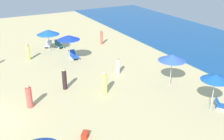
# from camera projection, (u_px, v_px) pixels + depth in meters

# --- Properties ---
(umbrella_1) EXTENTS (1.80, 1.80, 2.51)m
(umbrella_1) POSITION_uv_depth(u_px,v_px,m) (216.00, 78.00, 16.52)
(umbrella_1) COLOR silver
(umbrella_1) RESTS_ON ground_plane
(umbrella_2) EXTENTS (2.04, 2.04, 2.60)m
(umbrella_2) POSITION_uv_depth(u_px,v_px,m) (68.00, 37.00, 24.26)
(umbrella_2) COLOR silver
(umbrella_2) RESTS_ON ground_plane
(lounge_chair_2_0) EXTENTS (1.53, 0.72, 0.67)m
(lounge_chair_2_0) POSITION_uv_depth(u_px,v_px,m) (74.00, 56.00, 26.07)
(lounge_chair_2_0) COLOR silver
(lounge_chair_2_0) RESTS_ON ground_plane
(umbrella_3) EXTENTS (2.06, 2.06, 2.50)m
(umbrella_3) POSITION_uv_depth(u_px,v_px,m) (172.00, 58.00, 19.86)
(umbrella_3) COLOR silver
(umbrella_3) RESTS_ON ground_plane
(umbrella_4) EXTENTS (2.26, 2.26, 2.31)m
(umbrella_4) POSITION_uv_depth(u_px,v_px,m) (48.00, 32.00, 27.16)
(umbrella_4) COLOR silver
(umbrella_4) RESTS_ON ground_plane
(lounge_chair_4_0) EXTENTS (1.46, 0.63, 0.73)m
(lounge_chair_4_0) POSITION_uv_depth(u_px,v_px,m) (59.00, 45.00, 29.12)
(lounge_chair_4_0) COLOR silver
(lounge_chair_4_0) RESTS_ON ground_plane
(lounge_chair_4_1) EXTENTS (1.36, 1.19, 0.68)m
(lounge_chair_4_1) POSITION_uv_depth(u_px,v_px,m) (48.00, 45.00, 29.09)
(lounge_chair_4_1) COLOR silver
(lounge_chair_4_1) RESTS_ON ground_plane
(beachgoer_0) EXTENTS (0.43, 0.43, 1.50)m
(beachgoer_0) POSITION_uv_depth(u_px,v_px,m) (118.00, 66.00, 22.39)
(beachgoer_0) COLOR white
(beachgoer_0) RESTS_ON ground_plane
(beachgoer_2) EXTENTS (0.47, 0.47, 1.63)m
(beachgoer_2) POSITION_uv_depth(u_px,v_px,m) (65.00, 80.00, 19.89)
(beachgoer_2) COLOR #2F1F23
(beachgoer_2) RESTS_ON ground_plane
(beachgoer_3) EXTENTS (0.45, 0.45, 1.67)m
(beachgoer_3) POSITION_uv_depth(u_px,v_px,m) (105.00, 84.00, 19.27)
(beachgoer_3) COLOR #E4EB69
(beachgoer_3) RESTS_ON ground_plane
(beachgoer_4) EXTENTS (0.55, 0.55, 1.61)m
(beachgoer_4) POSITION_uv_depth(u_px,v_px,m) (29.00, 97.00, 17.49)
(beachgoer_4) COLOR #E85448
(beachgoer_4) RESTS_ON ground_plane
(beachgoer_5) EXTENTS (0.40, 0.40, 1.56)m
(beachgoer_5) POSITION_uv_depth(u_px,v_px,m) (101.00, 38.00, 29.95)
(beachgoer_5) COLOR #F15C48
(beachgoer_5) RESTS_ON ground_plane
(beachgoer_6) EXTENTS (0.38, 0.38, 1.63)m
(beachgoer_6) POSITION_uv_depth(u_px,v_px,m) (28.00, 52.00, 25.44)
(beachgoer_6) COLOR #E2EF68
(beachgoer_6) RESTS_ON ground_plane
(cooler_box_0) EXTENTS (0.64, 0.60, 0.32)m
(cooler_box_0) POSITION_uv_depth(u_px,v_px,m) (85.00, 135.00, 14.78)
(cooler_box_0) COLOR red
(cooler_box_0) RESTS_ON ground_plane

